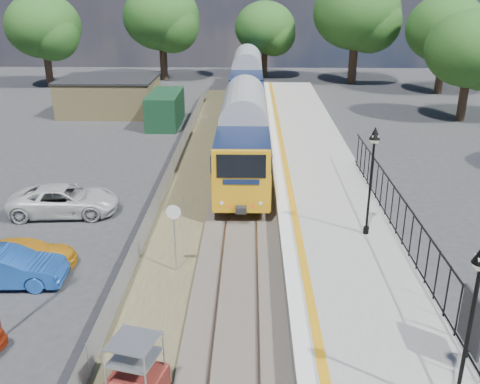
{
  "coord_description": "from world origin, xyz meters",
  "views": [
    {
      "loc": [
        0.44,
        -14.42,
        10.69
      ],
      "look_at": [
        -0.04,
        7.86,
        2.0
      ],
      "focal_mm": 40.0,
      "sensor_mm": 36.0,
      "label": 1
    }
  ],
  "objects_px": {
    "train": "(246,94)",
    "brick_plinth": "(136,375)",
    "car_blue": "(6,268)",
    "car_white": "(64,200)",
    "victorian_lamp_north": "(373,156)",
    "car_yellow": "(26,254)",
    "victorian_lamp_south": "(476,291)",
    "speed_sign": "(174,227)"
  },
  "relations": [
    {
      "from": "victorian_lamp_south",
      "to": "car_blue",
      "type": "bearing_deg",
      "value": 153.58
    },
    {
      "from": "train",
      "to": "car_blue",
      "type": "height_order",
      "value": "train"
    },
    {
      "from": "car_white",
      "to": "car_blue",
      "type": "bearing_deg",
      "value": 175.73
    },
    {
      "from": "victorian_lamp_north",
      "to": "car_yellow",
      "type": "bearing_deg",
      "value": -173.59
    },
    {
      "from": "victorian_lamp_south",
      "to": "brick_plinth",
      "type": "distance_m",
      "value": 8.74
    },
    {
      "from": "speed_sign",
      "to": "car_blue",
      "type": "bearing_deg",
      "value": -166.89
    },
    {
      "from": "train",
      "to": "brick_plinth",
      "type": "distance_m",
      "value": 32.1
    },
    {
      "from": "car_blue",
      "to": "car_white",
      "type": "xyz_separation_m",
      "value": [
        0.0,
        6.7,
        0.01
      ]
    },
    {
      "from": "victorian_lamp_south",
      "to": "car_white",
      "type": "relative_size",
      "value": 0.87
    },
    {
      "from": "victorian_lamp_south",
      "to": "speed_sign",
      "type": "height_order",
      "value": "victorian_lamp_south"
    },
    {
      "from": "train",
      "to": "car_white",
      "type": "xyz_separation_m",
      "value": [
        -8.77,
        -19.1,
        -1.61
      ]
    },
    {
      "from": "brick_plinth",
      "to": "car_white",
      "type": "distance_m",
      "value": 14.29
    },
    {
      "from": "train",
      "to": "car_yellow",
      "type": "distance_m",
      "value": 25.97
    },
    {
      "from": "train",
      "to": "car_white",
      "type": "height_order",
      "value": "train"
    },
    {
      "from": "victorian_lamp_south",
      "to": "speed_sign",
      "type": "distance_m",
      "value": 11.67
    },
    {
      "from": "brick_plinth",
      "to": "speed_sign",
      "type": "bearing_deg",
      "value": 89.53
    },
    {
      "from": "car_blue",
      "to": "car_yellow",
      "type": "distance_m",
      "value": 1.37
    },
    {
      "from": "brick_plinth",
      "to": "car_blue",
      "type": "xyz_separation_m",
      "value": [
        -6.21,
        6.16,
        -0.32
      ]
    },
    {
      "from": "victorian_lamp_south",
      "to": "speed_sign",
      "type": "bearing_deg",
      "value": 134.4
    },
    {
      "from": "victorian_lamp_north",
      "to": "speed_sign",
      "type": "relative_size",
      "value": 1.59
    },
    {
      "from": "victorian_lamp_south",
      "to": "car_yellow",
      "type": "relative_size",
      "value": 1.16
    },
    {
      "from": "brick_plinth",
      "to": "car_blue",
      "type": "relative_size",
      "value": 0.5
    },
    {
      "from": "victorian_lamp_north",
      "to": "train",
      "type": "bearing_deg",
      "value": 103.03
    },
    {
      "from": "train",
      "to": "car_blue",
      "type": "bearing_deg",
      "value": -108.77
    },
    {
      "from": "victorian_lamp_south",
      "to": "car_blue",
      "type": "height_order",
      "value": "victorian_lamp_south"
    },
    {
      "from": "victorian_lamp_south",
      "to": "car_white",
      "type": "distance_m",
      "value": 20.16
    },
    {
      "from": "train",
      "to": "car_white",
      "type": "distance_m",
      "value": 21.08
    },
    {
      "from": "car_blue",
      "to": "car_white",
      "type": "height_order",
      "value": "car_white"
    },
    {
      "from": "car_white",
      "to": "victorian_lamp_north",
      "type": "bearing_deg",
      "value": -109.36
    },
    {
      "from": "train",
      "to": "car_white",
      "type": "bearing_deg",
      "value": -114.66
    },
    {
      "from": "car_white",
      "to": "brick_plinth",
      "type": "bearing_deg",
      "value": -158.5
    },
    {
      "from": "victorian_lamp_north",
      "to": "car_yellow",
      "type": "relative_size",
      "value": 1.16
    },
    {
      "from": "train",
      "to": "brick_plinth",
      "type": "xyz_separation_m",
      "value": [
        -2.56,
        -31.97,
        -1.3
      ]
    },
    {
      "from": "victorian_lamp_south",
      "to": "speed_sign",
      "type": "relative_size",
      "value": 1.59
    },
    {
      "from": "victorian_lamp_north",
      "to": "brick_plinth",
      "type": "relative_size",
      "value": 2.12
    },
    {
      "from": "victorian_lamp_south",
      "to": "victorian_lamp_north",
      "type": "relative_size",
      "value": 1.0
    },
    {
      "from": "car_yellow",
      "to": "car_white",
      "type": "bearing_deg",
      "value": -3.52
    },
    {
      "from": "speed_sign",
      "to": "car_white",
      "type": "distance_m",
      "value": 8.51
    },
    {
      "from": "victorian_lamp_south",
      "to": "victorian_lamp_north",
      "type": "distance_m",
      "value": 10.0
    },
    {
      "from": "car_yellow",
      "to": "car_white",
      "type": "distance_m",
      "value": 5.36
    },
    {
      "from": "train",
      "to": "speed_sign",
      "type": "bearing_deg",
      "value": -95.77
    },
    {
      "from": "victorian_lamp_south",
      "to": "car_blue",
      "type": "distance_m",
      "value": 16.33
    }
  ]
}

